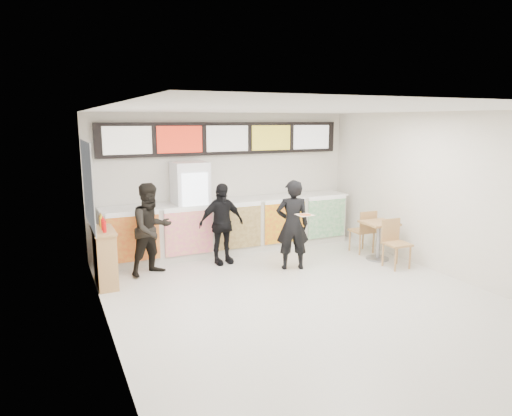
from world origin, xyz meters
TOP-DOWN VIEW (x-y plane):
  - floor at (0.00, 0.00)m, footprint 7.00×7.00m
  - ceiling at (0.00, 0.00)m, footprint 7.00×7.00m
  - wall_back at (0.00, 3.50)m, footprint 6.00×0.00m
  - wall_left at (-3.00, 0.00)m, footprint 0.00×7.00m
  - wall_right at (3.00, 0.00)m, footprint 0.00×7.00m
  - service_counter at (0.00, 3.09)m, footprint 5.56×0.77m
  - menu_board at (0.00, 3.41)m, footprint 5.50×0.14m
  - drinks_fridge at (-0.93, 3.11)m, footprint 0.70×0.67m
  - mirror_panel at (-2.99, 2.45)m, footprint 0.01×2.00m
  - customer_main at (0.58, 1.47)m, footprint 0.74×0.61m
  - customer_left at (-1.94, 2.29)m, footprint 1.01×0.91m
  - customer_mid at (-0.54, 2.36)m, footprint 0.99×0.49m
  - pizza_slice at (0.58, 1.02)m, footprint 0.36×0.36m
  - cafe_table at (2.49, 1.24)m, footprint 0.66×1.63m
  - condiment_ledge at (-2.82, 2.04)m, footprint 0.36×0.89m

SIDE VIEW (x-z plane):
  - floor at x=0.00m, z-range 0.00..0.00m
  - condiment_ledge at x=-2.82m, z-range -0.09..1.11m
  - cafe_table at x=2.49m, z-range 0.08..1.02m
  - service_counter at x=0.00m, z-range 0.00..1.14m
  - customer_mid at x=-0.54m, z-range 0.00..1.63m
  - customer_left at x=-1.94m, z-range 0.00..1.72m
  - customer_main at x=0.58m, z-range 0.00..1.74m
  - drinks_fridge at x=-0.93m, z-range 0.00..2.00m
  - pizza_slice at x=0.58m, z-range 1.15..1.17m
  - wall_back at x=0.00m, z-range -1.50..4.50m
  - wall_left at x=-3.00m, z-range -2.00..5.00m
  - wall_right at x=3.00m, z-range -2.00..5.00m
  - mirror_panel at x=-2.99m, z-range 1.00..2.50m
  - menu_board at x=0.00m, z-range 2.10..2.80m
  - ceiling at x=0.00m, z-range 3.00..3.00m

